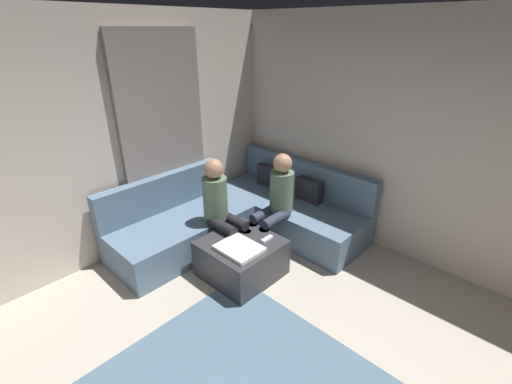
% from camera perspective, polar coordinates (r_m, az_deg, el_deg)
% --- Properties ---
extents(wall_back, '(6.00, 0.12, 2.70)m').
position_cam_1_polar(wall_back, '(4.08, 30.83, 5.31)').
color(wall_back, beige).
rests_on(wall_back, ground_plane).
extents(wall_left, '(0.12, 6.00, 2.70)m').
position_cam_1_polar(wall_left, '(3.99, -31.38, 4.79)').
color(wall_left, beige).
rests_on(wall_left, ground_plane).
extents(curtain_panel, '(0.06, 1.10, 2.50)m').
position_cam_1_polar(curtain_panel, '(4.41, -14.63, 8.02)').
color(curtain_panel, gray).
rests_on(curtain_panel, ground_plane).
extents(sectional_couch, '(2.10, 2.55, 0.87)m').
position_cam_1_polar(sectional_couch, '(4.56, -1.96, -3.84)').
color(sectional_couch, slate).
rests_on(sectional_couch, ground_plane).
extents(ottoman, '(0.76, 0.76, 0.42)m').
position_cam_1_polar(ottoman, '(3.91, -2.42, -10.60)').
color(ottoman, '#333338').
rests_on(ottoman, ground_plane).
extents(folded_blanket, '(0.44, 0.36, 0.04)m').
position_cam_1_polar(folded_blanket, '(3.65, -2.74, -9.11)').
color(folded_blanket, white).
rests_on(folded_blanket, ottoman).
extents(coffee_mug, '(0.08, 0.08, 0.10)m').
position_cam_1_polar(coffee_mug, '(4.01, -2.84, -5.24)').
color(coffee_mug, '#334C72').
rests_on(coffee_mug, ottoman).
extents(game_remote, '(0.05, 0.15, 0.02)m').
position_cam_1_polar(game_remote, '(3.81, 1.82, -7.59)').
color(game_remote, white).
rests_on(game_remote, ottoman).
extents(person_on_couch_back, '(0.30, 0.60, 1.20)m').
position_cam_1_polar(person_on_couch_back, '(4.13, 3.28, -1.27)').
color(person_on_couch_back, '#2D3347').
rests_on(person_on_couch_back, ground_plane).
extents(person_on_couch_side, '(0.60, 0.30, 1.20)m').
position_cam_1_polar(person_on_couch_side, '(3.99, -5.68, -2.35)').
color(person_on_couch_side, black).
rests_on(person_on_couch_side, ground_plane).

